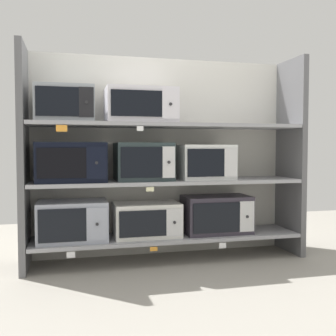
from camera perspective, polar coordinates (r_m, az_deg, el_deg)
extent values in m
cube|color=gray|center=(2.60, 5.59, -18.82)|extent=(6.25, 6.00, 0.02)
cube|color=beige|center=(3.62, -0.95, 1.64)|extent=(2.45, 0.04, 1.75)
cube|color=#5B5B5E|center=(3.30, -19.87, 1.35)|extent=(0.05, 0.46, 1.75)
cube|color=#5B5B5E|center=(3.82, 17.05, 1.58)|extent=(0.05, 0.46, 1.75)
cube|color=#99999E|center=(3.46, 0.00, -9.76)|extent=(2.25, 0.46, 0.03)
cube|color=#9AA0AF|center=(3.33, -13.44, -7.29)|extent=(0.55, 0.37, 0.32)
cube|color=black|center=(3.14, -14.78, -7.92)|extent=(0.35, 0.01, 0.25)
cube|color=#9AA0AF|center=(3.15, -10.06, -7.84)|extent=(0.16, 0.01, 0.25)
cylinder|color=#262628|center=(3.14, -10.05, -7.87)|extent=(0.02, 0.01, 0.02)
cube|color=silver|center=(3.39, -3.06, -7.34)|extent=(0.55, 0.33, 0.28)
cube|color=black|center=(3.21, -3.57, -7.91)|extent=(0.38, 0.01, 0.21)
cube|color=silver|center=(3.27, 0.90, -7.72)|extent=(0.13, 0.01, 0.23)
cylinder|color=#262628|center=(3.26, 0.94, -7.75)|extent=(0.02, 0.01, 0.02)
cube|color=#322D38|center=(3.56, 6.88, -6.54)|extent=(0.58, 0.33, 0.32)
cube|color=black|center=(3.38, 6.95, -7.04)|extent=(0.41, 0.01, 0.25)
cube|color=silver|center=(3.48, 11.16, -6.78)|extent=(0.13, 0.01, 0.26)
cylinder|color=#262628|center=(3.47, 11.22, -6.80)|extent=(0.02, 0.01, 0.02)
cube|color=white|center=(3.15, -13.64, -11.91)|extent=(0.06, 0.00, 0.04)
cube|color=orange|center=(3.21, -2.04, -11.44)|extent=(0.06, 0.00, 0.03)
cube|color=white|center=(3.37, 7.77, -10.86)|extent=(0.06, 0.00, 0.05)
cube|color=#99999E|center=(3.39, 0.00, -1.94)|extent=(2.25, 0.46, 0.03)
cube|color=black|center=(3.28, -13.58, 0.83)|extent=(0.54, 0.39, 0.31)
cube|color=black|center=(3.08, -14.86, 0.68)|extent=(0.36, 0.01, 0.23)
cube|color=black|center=(3.09, -10.13, 0.74)|extent=(0.15, 0.01, 0.25)
cylinder|color=#262628|center=(3.08, -10.12, 0.73)|extent=(0.02, 0.01, 0.02)
cube|color=#283436|center=(3.33, -3.53, 0.92)|extent=(0.46, 0.37, 0.31)
cube|color=black|center=(3.14, -3.75, 0.80)|extent=(0.33, 0.01, 0.24)
cube|color=silver|center=(3.19, 0.10, 0.84)|extent=(0.10, 0.01, 0.25)
cylinder|color=#262628|center=(3.18, 0.14, 0.83)|extent=(0.02, 0.01, 0.02)
cube|color=silver|center=(3.47, 5.27, 0.86)|extent=(0.46, 0.35, 0.30)
cube|color=black|center=(3.28, 5.44, 0.74)|extent=(0.32, 0.01, 0.23)
cube|color=silver|center=(3.36, 8.89, 0.77)|extent=(0.11, 0.01, 0.24)
cube|color=beige|center=(3.12, -2.57, -3.04)|extent=(0.06, 0.00, 0.03)
cube|color=#99999E|center=(3.38, 0.00, 6.06)|extent=(2.25, 0.46, 0.03)
cube|color=#969DA4|center=(3.30, -14.50, 8.77)|extent=(0.45, 0.37, 0.28)
cube|color=black|center=(3.11, -15.48, 9.13)|extent=(0.31, 0.01, 0.22)
cube|color=black|center=(3.11, -11.54, 9.17)|extent=(0.11, 0.01, 0.23)
cylinder|color=#262628|center=(3.10, -11.53, 9.18)|extent=(0.02, 0.01, 0.02)
cube|color=silver|center=(3.35, -3.95, 8.79)|extent=(0.57, 0.38, 0.28)
cube|color=black|center=(3.15, -4.46, 9.17)|extent=(0.40, 0.01, 0.20)
cube|color=silver|center=(3.20, 0.34, 9.07)|extent=(0.13, 0.01, 0.23)
cylinder|color=#262628|center=(3.19, 0.38, 9.09)|extent=(0.02, 0.01, 0.02)
cube|color=orange|center=(3.05, -14.89, 5.48)|extent=(0.08, 0.00, 0.05)
cube|color=white|center=(3.10, -3.99, 5.63)|extent=(0.05, 0.00, 0.04)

